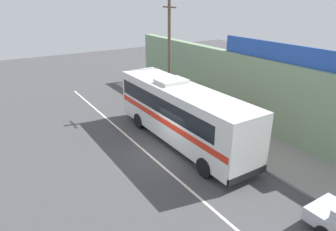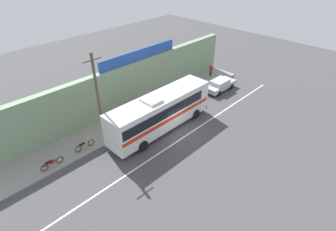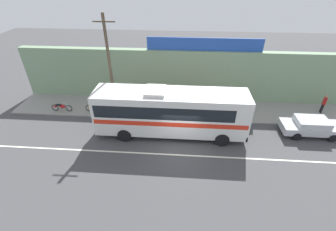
# 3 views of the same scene
# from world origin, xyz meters

# --- Properties ---
(ground_plane) EXTENTS (70.00, 70.00, 0.00)m
(ground_plane) POSITION_xyz_m (0.00, 0.00, 0.00)
(ground_plane) COLOR #444447
(sidewalk_slab) EXTENTS (30.00, 3.60, 0.14)m
(sidewalk_slab) POSITION_xyz_m (0.00, 5.20, 0.07)
(sidewalk_slab) COLOR gray
(sidewalk_slab) RESTS_ON ground_plane
(storefront_facade) EXTENTS (30.00, 0.70, 4.80)m
(storefront_facade) POSITION_xyz_m (0.00, 7.35, 2.40)
(storefront_facade) COLOR gray
(storefront_facade) RESTS_ON ground_plane
(storefront_billboard) EXTENTS (9.95, 0.12, 1.10)m
(storefront_billboard) POSITION_xyz_m (1.75, 7.35, 5.35)
(storefront_billboard) COLOR #234CAD
(storefront_billboard) RESTS_ON storefront_facade
(road_center_stripe) EXTENTS (30.00, 0.14, 0.01)m
(road_center_stripe) POSITION_xyz_m (0.00, -0.80, 0.00)
(road_center_stripe) COLOR silver
(road_center_stripe) RESTS_ON ground_plane
(intercity_bus) EXTENTS (11.14, 2.65, 3.78)m
(intercity_bus) POSITION_xyz_m (-0.85, 1.67, 2.07)
(intercity_bus) COLOR silver
(intercity_bus) RESTS_ON ground_plane
(utility_pole) EXTENTS (1.60, 0.22, 8.22)m
(utility_pole) POSITION_xyz_m (-5.65, 3.93, 4.39)
(utility_pole) COLOR brown
(utility_pole) RESTS_ON sidewalk_slab
(motorcycle_purple) EXTENTS (1.93, 0.56, 0.94)m
(motorcycle_purple) POSITION_xyz_m (-4.33, 4.06, 0.57)
(motorcycle_purple) COLOR black
(motorcycle_purple) RESTS_ON sidewalk_slab
(motorcycle_blue) EXTENTS (1.84, 0.56, 0.94)m
(motorcycle_blue) POSITION_xyz_m (-7.57, 4.14, 0.57)
(motorcycle_blue) COLOR black
(motorcycle_blue) RESTS_ON sidewalk_slab
(motorcycle_green) EXTENTS (1.88, 0.56, 0.94)m
(motorcycle_green) POSITION_xyz_m (-10.58, 4.00, 0.57)
(motorcycle_green) COLOR black
(motorcycle_green) RESTS_ON sidewalk_slab
(pedestrian_near_shop) EXTENTS (0.30, 0.48, 1.72)m
(pedestrian_near_shop) POSITION_xyz_m (-2.34, 5.07, 1.15)
(pedestrian_near_shop) COLOR black
(pedestrian_near_shop) RESTS_ON sidewalk_slab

